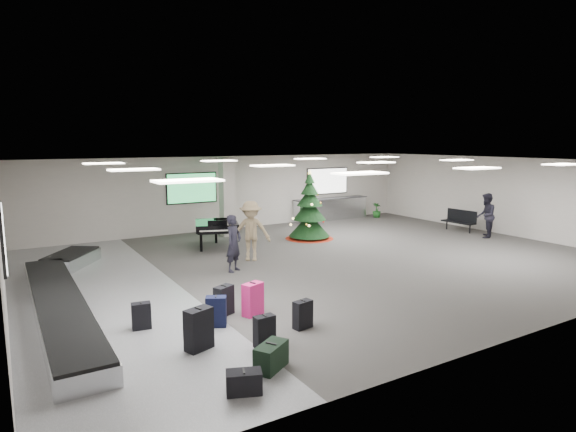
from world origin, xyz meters
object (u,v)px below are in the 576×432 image
christmas_tree (309,215)px  bench (460,219)px  potted_plant_right (377,210)px  baggage_carousel (62,294)px  traveler_b (251,231)px  traveler_bench (486,216)px  traveler_a (234,243)px  grand_piano (217,226)px  pink_suitcase (253,299)px  potted_plant_left (306,216)px  service_counter (331,209)px

christmas_tree → bench: (6.44, -2.03, -0.43)m
bench → potted_plant_right: size_ratio=1.94×
baggage_carousel → traveler_b: traveler_b is taller
potted_plant_right → bench: bearing=-83.5°
bench → traveler_bench: size_ratio=0.82×
potted_plant_right → traveler_b: bearing=-153.8°
baggage_carousel → traveler_a: 4.80m
bench → traveler_a: traveler_a is taller
potted_plant_right → grand_piano: bearing=-166.8°
traveler_b → potted_plant_right: (9.50, 4.68, -0.59)m
bench → pink_suitcase: bearing=-163.5°
traveler_b → potted_plant_right: size_ratio=2.56×
pink_suitcase → potted_plant_right: (11.73, 9.19, 0.01)m
traveler_bench → potted_plant_right: (-0.27, 6.19, -0.52)m
traveler_bench → potted_plant_left: (-4.56, 6.23, -0.50)m
traveler_b → traveler_bench: (9.77, -1.51, -0.08)m
grand_piano → bench: 10.52m
traveler_bench → potted_plant_right: bearing=-120.2°
traveler_bench → christmas_tree: bearing=-62.2°
bench → potted_plant_left: bearing=131.8°
bench → potted_plant_right: bearing=93.0°
traveler_bench → potted_plant_right: traveler_bench is taller
bench → potted_plant_right: (-0.54, 4.73, -0.14)m
grand_piano → service_counter: bearing=41.8°
service_counter → potted_plant_left: bearing=-162.4°
potted_plant_left → potted_plant_right: bearing=-0.5°
christmas_tree → traveler_bench: bearing=-29.5°
service_counter → potted_plant_right: service_counter is taller
christmas_tree → potted_plant_left: bearing=59.4°
potted_plant_left → pink_suitcase: bearing=-128.9°
christmas_tree → potted_plant_left: size_ratio=3.47×
service_counter → traveler_b: (-7.06, -5.31, 0.43)m
traveler_bench → baggage_carousel: bearing=-33.0°
baggage_carousel → traveler_a: (4.73, 0.49, 0.64)m
grand_piano → traveler_a: 3.45m
christmas_tree → traveler_b: size_ratio=1.42×
baggage_carousel → christmas_tree: 10.00m
grand_piano → pink_suitcase: bearing=-86.4°
bench → traveler_a: size_ratio=0.87×
service_counter → grand_piano: (-7.25, -2.90, 0.24)m
baggage_carousel → potted_plant_right: bearing=21.8°
christmas_tree → grand_piano: christmas_tree is taller
christmas_tree → potted_plant_right: bearing=24.5°
bench → traveler_b: bearing=176.2°
baggage_carousel → bench: bench is taller
baggage_carousel → grand_piano: grand_piano is taller
pink_suitcase → traveler_a: traveler_a is taller
grand_piano → bench: bearing=6.5°
pink_suitcase → traveler_a: (1.19, 3.57, 0.48)m
traveler_b → potted_plant_left: bearing=73.2°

